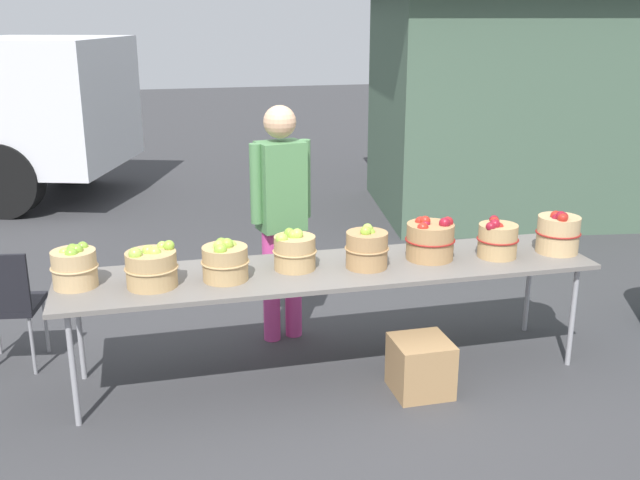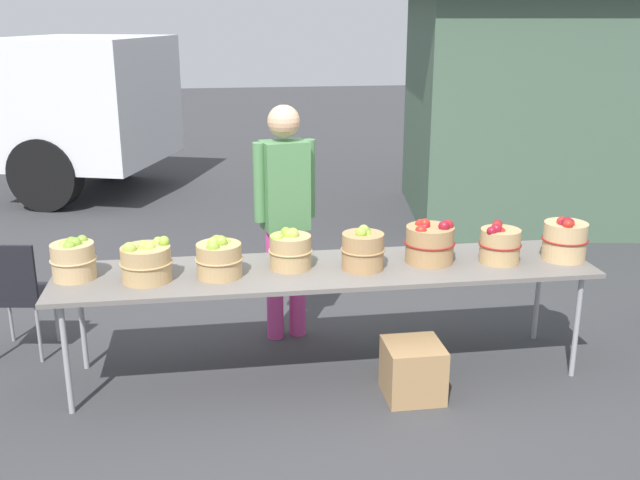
# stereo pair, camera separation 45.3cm
# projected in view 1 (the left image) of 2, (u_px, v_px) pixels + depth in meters

# --- Properties ---
(ground_plane) EXTENTS (40.00, 40.00, 0.00)m
(ground_plane) POSITION_uv_depth(u_px,v_px,m) (331.00, 371.00, 5.03)
(ground_plane) COLOR #38383A
(market_table) EXTENTS (3.50, 0.76, 0.75)m
(market_table) POSITION_uv_depth(u_px,v_px,m) (331.00, 272.00, 4.82)
(market_table) COLOR slate
(market_table) RESTS_ON ground
(apple_basket_green_0) EXTENTS (0.29, 0.29, 0.27)m
(apple_basket_green_0) POSITION_uv_depth(u_px,v_px,m) (74.00, 267.00, 4.45)
(apple_basket_green_0) COLOR tan
(apple_basket_green_0) RESTS_ON market_table
(apple_basket_green_1) EXTENTS (0.33, 0.33, 0.27)m
(apple_basket_green_1) POSITION_uv_depth(u_px,v_px,m) (152.00, 267.00, 4.46)
(apple_basket_green_1) COLOR tan
(apple_basket_green_1) RESTS_ON market_table
(apple_basket_green_2) EXTENTS (0.30, 0.30, 0.27)m
(apple_basket_green_2) POSITION_uv_depth(u_px,v_px,m) (225.00, 261.00, 4.57)
(apple_basket_green_2) COLOR tan
(apple_basket_green_2) RESTS_ON market_table
(apple_basket_green_3) EXTENTS (0.29, 0.29, 0.27)m
(apple_basket_green_3) POSITION_uv_depth(u_px,v_px,m) (294.00, 251.00, 4.76)
(apple_basket_green_3) COLOR tan
(apple_basket_green_3) RESTS_ON market_table
(apple_basket_green_4) EXTENTS (0.29, 0.29, 0.29)m
(apple_basket_green_4) POSITION_uv_depth(u_px,v_px,m) (367.00, 248.00, 4.79)
(apple_basket_green_4) COLOR #A87F51
(apple_basket_green_4) RESTS_ON market_table
(apple_basket_red_0) EXTENTS (0.34, 0.34, 0.30)m
(apple_basket_red_0) POSITION_uv_depth(u_px,v_px,m) (430.00, 240.00, 4.95)
(apple_basket_red_0) COLOR #A87F51
(apple_basket_red_0) RESTS_ON market_table
(apple_basket_red_1) EXTENTS (0.28, 0.28, 0.28)m
(apple_basket_red_1) POSITION_uv_depth(u_px,v_px,m) (497.00, 239.00, 5.00)
(apple_basket_red_1) COLOR tan
(apple_basket_red_1) RESTS_ON market_table
(apple_basket_red_2) EXTENTS (0.31, 0.31, 0.31)m
(apple_basket_red_2) POSITION_uv_depth(u_px,v_px,m) (558.00, 233.00, 5.09)
(apple_basket_red_2) COLOR tan
(apple_basket_red_2) RESTS_ON market_table
(vendor_adult) EXTENTS (0.45, 0.29, 1.74)m
(vendor_adult) POSITION_uv_depth(u_px,v_px,m) (281.00, 206.00, 5.26)
(vendor_adult) COLOR #CC3F8C
(vendor_adult) RESTS_ON ground
(food_kiosk) EXTENTS (3.89, 3.39, 2.74)m
(food_kiosk) POSITION_uv_depth(u_px,v_px,m) (509.00, 97.00, 8.78)
(food_kiosk) COLOR #47604C
(food_kiosk) RESTS_ON ground
(folding_chair) EXTENTS (0.46, 0.46, 0.86)m
(folding_chair) POSITION_uv_depth(u_px,v_px,m) (5.00, 300.00, 4.93)
(folding_chair) COLOR black
(folding_chair) RESTS_ON ground
(produce_crate) EXTENTS (0.36, 0.36, 0.36)m
(produce_crate) POSITION_uv_depth(u_px,v_px,m) (421.00, 366.00, 4.72)
(produce_crate) COLOR #A87F51
(produce_crate) RESTS_ON ground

